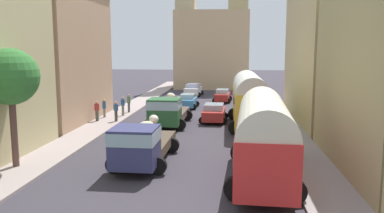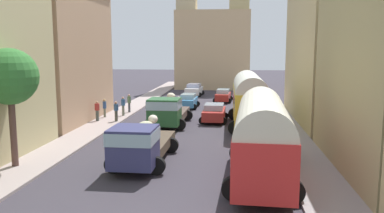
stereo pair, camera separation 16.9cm
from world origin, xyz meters
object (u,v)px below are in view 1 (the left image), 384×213
parked_bus_1 (249,97)px  parked_bus_0 (264,134)px  pedestrian_4 (129,102)px  car_3 (222,96)px  car_0 (188,101)px  pedestrian_3 (123,106)px  cargo_truck_1 (168,111)px  pedestrian_0 (116,111)px  pedestrian_2 (97,110)px  cargo_truck_0 (141,143)px  car_1 (193,90)px  pedestrian_1 (104,107)px  car_2 (214,113)px

parked_bus_1 → parked_bus_0: bearing=-89.3°
pedestrian_4 → car_3: bearing=46.4°
car_0 → pedestrian_3: pedestrian_3 is taller
cargo_truck_1 → pedestrian_3: 6.27m
pedestrian_0 → pedestrian_2: size_ratio=0.99×
cargo_truck_0 → car_3: size_ratio=1.84×
pedestrian_2 → car_1: bearing=72.3°
parked_bus_1 → car_1: parked_bus_1 is taller
car_3 → pedestrian_1: (-10.04, -11.94, 0.27)m
car_1 → car_2: car_1 is taller
pedestrian_0 → pedestrian_1: pedestrian_0 is taller
pedestrian_1 → parked_bus_0: bearing=-50.1°
cargo_truck_0 → pedestrian_4: (-5.02, 16.59, -0.20)m
pedestrian_1 → pedestrian_4: 3.25m
cargo_truck_0 → cargo_truck_1: bearing=91.6°
pedestrian_0 → pedestrian_3: pedestrian_3 is taller
parked_bus_0 → car_1: bearing=101.3°
parked_bus_0 → pedestrian_3: 19.65m
pedestrian_1 → pedestrian_3: pedestrian_3 is taller
parked_bus_1 → pedestrian_3: parked_bus_1 is taller
pedestrian_0 → parked_bus_0: bearing=-50.3°
parked_bus_1 → pedestrian_4: parked_bus_1 is taller
car_1 → car_2: size_ratio=1.01×
car_2 → pedestrian_1: bearing=177.4°
parked_bus_0 → pedestrian_1: parked_bus_0 is taller
parked_bus_1 → pedestrian_4: bearing=154.7°
parked_bus_0 → pedestrian_0: parked_bus_0 is taller
cargo_truck_0 → pedestrian_2: size_ratio=3.88×
car_0 → car_3: size_ratio=1.00×
car_1 → pedestrian_1: pedestrian_1 is taller
parked_bus_1 → car_3: (-2.42, 14.25, -1.59)m
car_0 → parked_bus_0: bearing=-74.7°
parked_bus_0 → pedestrian_4: bearing=121.9°
parked_bus_0 → cargo_truck_0: size_ratio=1.29×
car_0 → car_3: bearing=55.4°
parked_bus_1 → car_0: bearing=122.4°
pedestrian_0 → pedestrian_1: 2.39m
pedestrian_0 → pedestrian_1: (-1.58, 1.79, 0.01)m
cargo_truck_1 → car_0: (0.44, 10.00, -0.54)m
cargo_truck_0 → pedestrian_4: size_ratio=3.80×
parked_bus_0 → car_2: parked_bus_0 is taller
car_2 → cargo_truck_0: bearing=-103.5°
parked_bus_1 → pedestrian_1: (-12.46, 2.31, -1.32)m
car_0 → pedestrian_2: 10.98m
cargo_truck_1 → car_3: bearing=75.5°
pedestrian_2 → pedestrian_3: bearing=63.4°
car_0 → pedestrian_3: 7.90m
cargo_truck_1 → pedestrian_4: size_ratio=3.76×
cargo_truck_0 → car_0: cargo_truck_0 is taller
pedestrian_2 → car_3: bearing=53.8°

